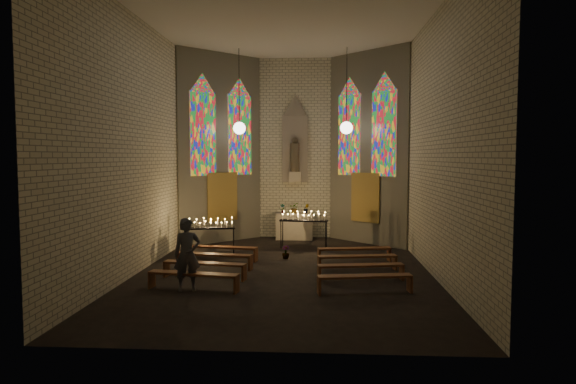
% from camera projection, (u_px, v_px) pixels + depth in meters
% --- Properties ---
extents(floor, '(12.00, 12.00, 0.00)m').
position_uv_depth(floor, '(285.00, 271.00, 14.37)').
color(floor, black).
rests_on(floor, ground).
extents(room, '(8.22, 12.43, 7.00)m').
position_uv_depth(room, '(291.00, 141.00, 17.47)').
color(room, beige).
rests_on(room, ground).
extents(altar, '(1.40, 0.60, 1.00)m').
position_uv_depth(altar, '(294.00, 226.00, 19.76)').
color(altar, '#B2A891').
rests_on(altar, ground).
extents(flower_vase_left, '(0.22, 0.19, 0.36)m').
position_uv_depth(flower_vase_left, '(283.00, 208.00, 19.84)').
color(flower_vase_left, '#4C723F').
rests_on(flower_vase_left, altar).
extents(flower_vase_center, '(0.42, 0.38, 0.42)m').
position_uv_depth(flower_vase_center, '(294.00, 208.00, 19.80)').
color(flower_vase_center, '#4C723F').
rests_on(flower_vase_center, altar).
extents(flower_vase_right, '(0.22, 0.19, 0.37)m').
position_uv_depth(flower_vase_right, '(306.00, 209.00, 19.75)').
color(flower_vase_right, '#4C723F').
rests_on(flower_vase_right, altar).
extents(aisle_flower_pot, '(0.24, 0.24, 0.41)m').
position_uv_depth(aisle_flower_pot, '(286.00, 252.00, 16.01)').
color(aisle_flower_pot, '#4C723F').
rests_on(aisle_flower_pot, ground).
extents(votive_stand_left, '(1.60, 0.68, 1.14)m').
position_uv_depth(votive_stand_left, '(211.00, 225.00, 16.48)').
color(votive_stand_left, black).
rests_on(votive_stand_left, ground).
extents(votive_stand_right, '(1.71, 0.61, 1.23)m').
position_uv_depth(votive_stand_right, '(304.00, 218.00, 17.86)').
color(votive_stand_right, black).
rests_on(votive_stand_right, ground).
extents(pew_left_0, '(2.24, 0.66, 0.43)m').
position_uv_depth(pew_left_0, '(222.00, 249.00, 15.82)').
color(pew_left_0, '#5A3019').
rests_on(pew_left_0, ground).
extents(pew_right_0, '(2.24, 0.66, 0.43)m').
position_uv_depth(pew_right_0, '(354.00, 250.00, 15.57)').
color(pew_right_0, '#5A3019').
rests_on(pew_right_0, ground).
extents(pew_left_1, '(2.24, 0.66, 0.43)m').
position_uv_depth(pew_left_1, '(214.00, 256.00, 14.63)').
color(pew_left_1, '#5A3019').
rests_on(pew_left_1, ground).
extents(pew_right_1, '(2.24, 0.66, 0.43)m').
position_uv_depth(pew_right_1, '(357.00, 258.00, 14.38)').
color(pew_right_1, '#5A3019').
rests_on(pew_right_1, ground).
extents(pew_left_2, '(2.24, 0.66, 0.43)m').
position_uv_depth(pew_left_2, '(205.00, 265.00, 13.43)').
color(pew_left_2, '#5A3019').
rests_on(pew_left_2, ground).
extents(pew_right_2, '(2.24, 0.66, 0.43)m').
position_uv_depth(pew_right_2, '(361.00, 267.00, 13.18)').
color(pew_right_2, '#5A3019').
rests_on(pew_right_2, ground).
extents(pew_left_3, '(2.24, 0.66, 0.43)m').
position_uv_depth(pew_left_3, '(193.00, 276.00, 12.24)').
color(pew_left_3, '#5A3019').
rests_on(pew_left_3, ground).
extents(pew_right_3, '(2.24, 0.66, 0.43)m').
position_uv_depth(pew_right_3, '(365.00, 278.00, 11.99)').
color(pew_right_3, '#5A3019').
rests_on(pew_right_3, ground).
extents(visitor, '(0.74, 0.61, 1.74)m').
position_uv_depth(visitor, '(187.00, 255.00, 12.17)').
color(visitor, '#484952').
rests_on(visitor, ground).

